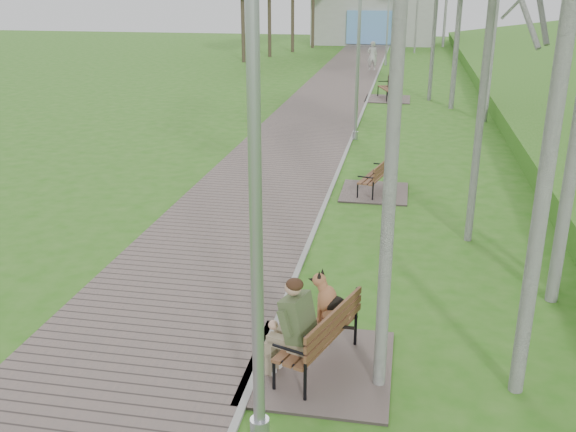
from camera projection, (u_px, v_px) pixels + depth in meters
The scene contains 10 objects.
walkway at pixel (324, 104), 27.50m from camera, with size 3.50×67.00×0.04m, color #6A5B55.
kerb at pixel (365, 106), 27.20m from camera, with size 0.10×67.00×0.05m, color #999993.
building_north at pixel (374, 19), 53.98m from camera, with size 10.00×5.20×4.00m.
bench_main at pixel (313, 339), 8.58m from camera, with size 1.94×2.16×1.69m.
bench_second at pixel (373, 186), 15.98m from camera, with size 1.64×1.82×1.01m.
bench_third at pixel (387, 94), 28.70m from camera, with size 1.97×2.18×1.21m.
lamp_post_near at pixel (256, 226), 6.43m from camera, with size 0.22×0.22×5.71m.
lamp_post_second at pixel (357, 74), 20.76m from camera, with size 0.18×0.18×4.65m.
lamp_post_third at pixel (387, 31), 39.81m from camera, with size 0.18×0.18×4.53m.
pedestrian_near at pixel (372, 56), 37.86m from camera, with size 0.62×0.41×1.70m, color beige.
Camera 1 is at (1.78, -5.79, 4.97)m, focal length 40.00 mm.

